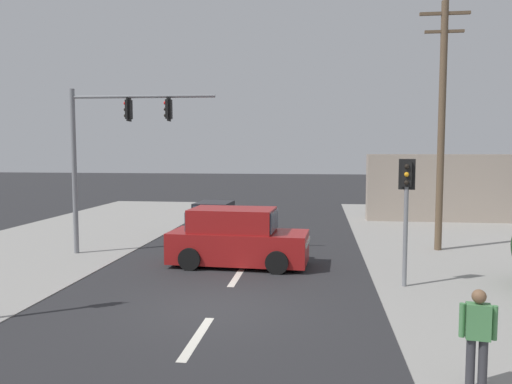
% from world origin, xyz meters
% --- Properties ---
extents(ground_plane, '(140.00, 140.00, 0.00)m').
position_xyz_m(ground_plane, '(0.00, 0.00, 0.00)').
color(ground_plane, '#28282B').
extents(lane_dash_near, '(0.20, 2.40, 0.01)m').
position_xyz_m(lane_dash_near, '(0.00, -2.00, 0.00)').
color(lane_dash_near, silver).
rests_on(lane_dash_near, ground).
extents(lane_dash_mid, '(0.20, 2.40, 0.01)m').
position_xyz_m(lane_dash_mid, '(0.00, 3.00, 0.00)').
color(lane_dash_mid, silver).
rests_on(lane_dash_mid, ground).
extents(lane_dash_far, '(0.20, 2.40, 0.01)m').
position_xyz_m(lane_dash_far, '(0.00, 8.00, 0.00)').
color(lane_dash_far, silver).
rests_on(lane_dash_far, ground).
extents(utility_pole_midground_right, '(1.80, 0.26, 9.25)m').
position_xyz_m(utility_pole_midground_right, '(6.93, 7.86, 4.86)').
color(utility_pole_midground_right, brown).
rests_on(utility_pole_midground_right, ground).
extents(traffic_signal_mast, '(5.29, 0.50, 6.00)m').
position_xyz_m(traffic_signal_mast, '(-5.13, 5.62, 4.15)').
color(traffic_signal_mast, slate).
rests_on(traffic_signal_mast, ground).
extents(pedestal_signal_right_kerb, '(0.44, 0.31, 3.56)m').
position_xyz_m(pedestal_signal_right_kerb, '(4.80, 2.42, 2.42)').
color(pedestal_signal_right_kerb, slate).
rests_on(pedestal_signal_right_kerb, ground).
extents(shopfront_wall_far, '(12.00, 1.00, 3.60)m').
position_xyz_m(shopfront_wall_far, '(11.00, 16.00, 1.80)').
color(shopfront_wall_far, '#A39384').
rests_on(shopfront_wall_far, ground).
extents(hatchback_kerbside_parked, '(1.90, 3.70, 1.53)m').
position_xyz_m(hatchback_kerbside_parked, '(-2.15, 10.01, 0.70)').
color(hatchback_kerbside_parked, black).
rests_on(hatchback_kerbside_parked, ground).
extents(suv_oncoming_near, '(4.62, 2.23, 1.90)m').
position_xyz_m(suv_oncoming_near, '(-0.24, 4.44, 0.88)').
color(suv_oncoming_near, maroon).
rests_on(suv_oncoming_near, ground).
extents(pedestrian_at_kerb, '(0.55, 0.27, 1.63)m').
position_xyz_m(pedestrian_at_kerb, '(4.91, -3.62, 0.93)').
color(pedestrian_at_kerb, '#333338').
rests_on(pedestrian_at_kerb, ground).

